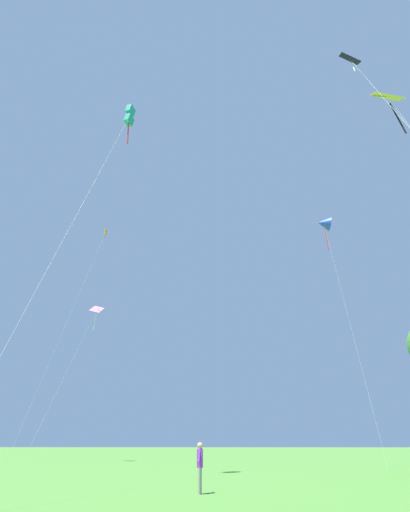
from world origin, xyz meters
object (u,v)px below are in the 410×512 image
person_in_red_shirt (200,462)px  kite_teal_box (129,116)px  kite_orange_box (103,238)px  kite_pink_low (95,316)px  kite_blue_delta (324,224)px  kite_black_large (355,65)px  kite_yellow_diamond (393,106)px

person_in_red_shirt → kite_teal_box: bearing=144.4°
kite_orange_box → kite_pink_low: 12.95m
kite_blue_delta → person_in_red_shirt: bearing=-124.8°
kite_black_large → kite_yellow_diamond: bearing=4.7°
kite_blue_delta → kite_yellow_diamond: (-3.49, -23.81, -7.77)m
kite_orange_box → kite_pink_low: kite_orange_box is taller
kite_pink_low → kite_teal_box: size_ratio=0.59×
kite_blue_delta → kite_pink_low: kite_blue_delta is taller
kite_orange_box → kite_black_large: (25.83, -29.45, -5.95)m
kite_teal_box → kite_orange_box: bearing=112.7°
kite_blue_delta → kite_black_large: (-4.96, -23.93, -3.94)m
kite_yellow_diamond → kite_black_large: bearing=-175.3°
kite_pink_low → person_in_red_shirt: 32.55m
kite_blue_delta → kite_yellow_diamond: 25.29m
kite_black_large → person_in_red_shirt: 23.94m
kite_blue_delta → person_in_red_shirt: (-14.74, -21.23, -25.63)m
kite_pink_low → kite_teal_box: bearing=-68.6°
kite_yellow_diamond → kite_teal_box: bearing=157.4°
kite_yellow_diamond → person_in_red_shirt: size_ratio=11.49×
kite_yellow_diamond → person_in_red_shirt: kite_yellow_diamond is taller
kite_black_large → kite_teal_box: kite_teal_box is taller
kite_yellow_diamond → kite_teal_box: size_ratio=0.70×
kite_teal_box → person_in_red_shirt: size_ratio=16.40×
kite_teal_box → person_in_red_shirt: 28.46m
kite_orange_box → kite_yellow_diamond: size_ratio=1.47×
kite_black_large → kite_blue_delta: bearing=78.3°
kite_teal_box → kite_black_large: bearing=-24.7°
kite_blue_delta → kite_yellow_diamond: bearing=-98.3°
kite_black_large → kite_teal_box: bearing=155.3°
kite_pink_low → kite_black_large: 37.57m
kite_orange_box → kite_pink_low: bearing=-55.3°
kite_orange_box → kite_yellow_diamond: kite_orange_box is taller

